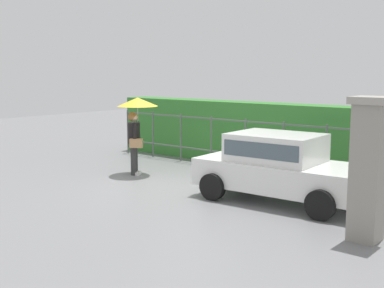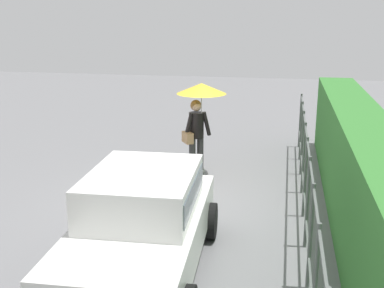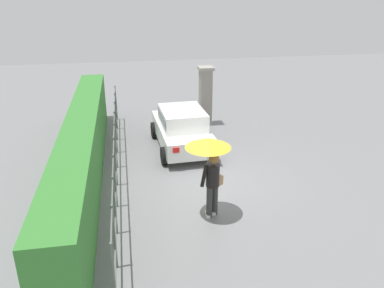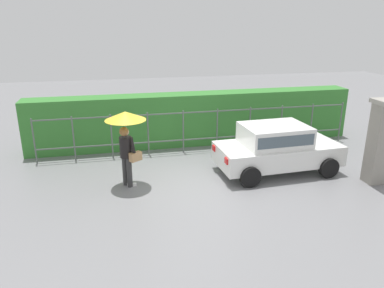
{
  "view_description": "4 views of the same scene",
  "coord_description": "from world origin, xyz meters",
  "views": [
    {
      "loc": [
        7.81,
        -9.1,
        2.83
      ],
      "look_at": [
        0.18,
        0.08,
        1.07
      ],
      "focal_mm": 46.41,
      "sensor_mm": 36.0,
      "label": 1
    },
    {
      "loc": [
        8.41,
        2.2,
        3.56
      ],
      "look_at": [
        -0.03,
        0.51,
        1.24
      ],
      "focal_mm": 44.69,
      "sensor_mm": 36.0,
      "label": 2
    },
    {
      "loc": [
        -10.34,
        2.2,
        5.48
      ],
      "look_at": [
        -0.09,
        0.39,
        1.21
      ],
      "focal_mm": 36.59,
      "sensor_mm": 36.0,
      "label": 3
    },
    {
      "loc": [
        -2.27,
        -9.46,
        4.47
      ],
      "look_at": [
        -0.12,
        0.39,
        1.04
      ],
      "focal_mm": 34.58,
      "sensor_mm": 36.0,
      "label": 4
    }
  ],
  "objects": [
    {
      "name": "fence_section",
      "position": [
        0.67,
        2.6,
        0.83
      ],
      "size": [
        11.03,
        0.05,
        1.5
      ],
      "color": "#59605B",
      "rests_on": "ground"
    },
    {
      "name": "pedestrian",
      "position": [
        -1.97,
        0.29,
        1.65
      ],
      "size": [
        1.12,
        1.12,
        2.12
      ],
      "rotation": [
        0.0,
        0.0,
        0.58
      ],
      "color": "#333333",
      "rests_on": "ground"
    },
    {
      "name": "car",
      "position": [
        2.48,
        0.3,
        0.8
      ],
      "size": [
        3.81,
        2.01,
        1.48
      ],
      "rotation": [
        0.0,
        0.0,
        0.05
      ],
      "color": "white",
      "rests_on": "ground"
    },
    {
      "name": "hedge_row",
      "position": [
        0.67,
        3.51,
        0.95
      ],
      "size": [
        11.98,
        0.9,
        1.9
      ],
      "primitive_type": "cube",
      "color": "#387F33",
      "rests_on": "ground"
    },
    {
      "name": "ground_plane",
      "position": [
        0.0,
        0.0,
        0.0
      ],
      "size": [
        40.0,
        40.0,
        0.0
      ],
      "primitive_type": "plane",
      "color": "slate"
    },
    {
      "name": "gate_pillar",
      "position": [
        4.91,
        -1.05,
        1.24
      ],
      "size": [
        0.6,
        0.6,
        2.42
      ],
      "color": "gray",
      "rests_on": "ground"
    }
  ]
}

